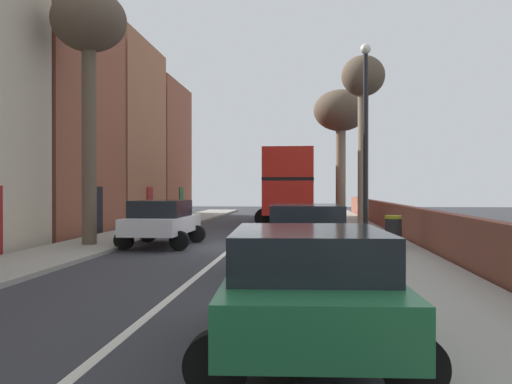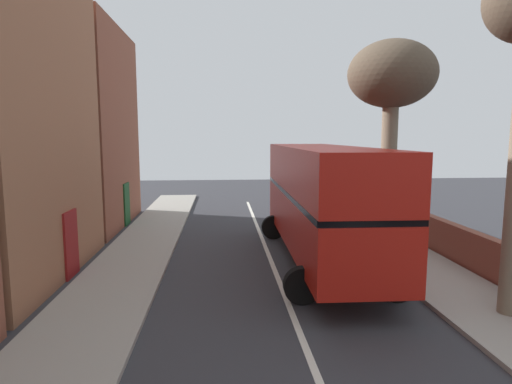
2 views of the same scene
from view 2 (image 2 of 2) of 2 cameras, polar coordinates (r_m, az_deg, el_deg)
double_decker_bus at (r=14.90m, az=8.71°, el=-0.57°), size 3.67×10.76×4.06m
street_tree_right_3 at (r=17.06m, az=17.64°, el=13.88°), size 3.25×3.25×7.80m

